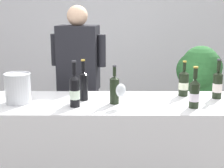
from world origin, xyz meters
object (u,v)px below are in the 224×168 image
Objects in this scene: wine_glass at (121,92)px; potted_shrub at (199,81)px; wine_bottle_1 at (75,90)px; wine_bottle_3 at (83,85)px; ice_bucket at (18,88)px; wine_bottle_6 at (184,83)px; wine_bottle_7 at (217,85)px; person_server at (79,93)px; wine_bottle_2 at (114,89)px; wine_bottle_5 at (194,93)px.

potted_shrub is at bearing 54.63° from wine_glass.
wine_glass is (0.36, -0.02, -0.00)m from wine_bottle_1.
ice_bucket is at bearing -170.92° from wine_bottle_3.
wine_bottle_6 reaches higher than ice_bucket.
wine_bottle_3 is at bearing -176.89° from wine_bottle_7.
ice_bucket is at bearing -119.99° from person_server.
wine_bottle_7 is at bearing -17.06° from wine_bottle_6.
wine_glass is 0.11× the size of person_server.
wine_bottle_2 is 0.12m from wine_glass.
potted_shrub is at bearing 34.29° from ice_bucket.
person_server reaches higher than wine_bottle_2.
wine_bottle_6 is at bearing 162.94° from wine_bottle_7.
wine_bottle_3 is 0.27× the size of potted_shrub.
person_server is 1.44m from potted_shrub.
wine_bottle_5 is 1.33× the size of ice_bucket.
wine_bottle_1 is 1.12× the size of wine_bottle_5.
wine_glass is (0.30, -0.21, -0.00)m from wine_bottle_3.
wine_bottle_3 reaches higher than wine_bottle_6.
wine_bottle_3 reaches higher than wine_bottle_2.
wine_bottle_1 is 0.32m from wine_bottle_2.
wine_bottle_2 is at bearing -63.68° from person_server.
wine_bottle_3 is 0.53m from ice_bucket.
person_server reaches higher than wine_glass.
potted_shrub is (1.77, 1.20, -0.22)m from ice_bucket.
wine_bottle_1 is at bearing -12.11° from ice_bucket.
wine_bottle_5 is (0.87, -0.21, -0.02)m from wine_bottle_3.
potted_shrub is (0.12, 1.06, -0.21)m from wine_bottle_7.
wine_bottle_3 is at bearing -170.49° from wine_bottle_6.
ice_bucket is at bearing 178.89° from wine_bottle_2.
potted_shrub is at bearing 50.92° from wine_bottle_2.
wine_bottle_5 is 1.31m from person_server.
wine_bottle_2 is 0.24× the size of potted_shrub.
potted_shrub reaches higher than wine_bottle_6.
wine_bottle_2 reaches higher than ice_bucket.
wine_bottle_7 is at bearing 17.99° from wine_glass.
wine_bottle_3 is 1.06× the size of wine_bottle_5.
ice_bucket is (-1.38, -0.23, 0.01)m from wine_bottle_6.
wine_bottle_6 is (-0.01, 0.35, -0.01)m from wine_bottle_5.
potted_shrub is (0.38, 1.33, -0.21)m from wine_bottle_5.
wine_bottle_5 is 0.25× the size of potted_shrub.
wine_glass is (-0.56, 0.00, 0.01)m from wine_bottle_5.
wine_bottle_2 is at bearing -129.08° from potted_shrub.
ice_bucket is (-0.82, 0.12, -0.00)m from wine_glass.
wine_bottle_6 is 0.91× the size of wine_bottle_7.
wine_bottle_3 is 1.69m from potted_shrub.
person_server is (0.41, 0.72, -0.23)m from ice_bucket.
wine_glass is at bearing -8.42° from ice_bucket.
potted_shrub is (0.94, 1.33, -0.22)m from wine_glass.
potted_shrub reaches higher than wine_glass.
person_server is 1.34× the size of potted_shrub.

